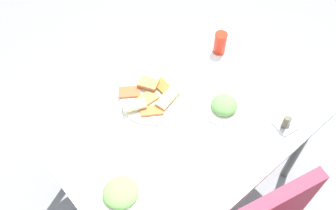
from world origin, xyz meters
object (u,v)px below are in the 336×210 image
object	(u,v)px
dining_table	(179,123)
fork	(205,29)
salad_plate_greens	(224,106)
condiment_caddy	(286,123)
soda_can	(220,43)
paper_napkin	(207,31)
salad_plate_rice	(121,193)
spoon	(209,32)
pide_platter	(151,97)

from	to	relation	value
dining_table	fork	distance (m)	0.60
salad_plate_greens	condiment_caddy	xyz separation A→B (m)	(-0.14, 0.25, 0.00)
dining_table	salad_plate_greens	size ratio (longest dim) A/B	5.85
salad_plate_greens	soda_can	world-z (taller)	soda_can
paper_napkin	fork	bearing A→B (deg)	-90.00
salad_plate_rice	fork	world-z (taller)	salad_plate_rice
dining_table	paper_napkin	world-z (taller)	paper_napkin
dining_table	spoon	xyz separation A→B (m)	(-0.49, -0.30, 0.08)
dining_table	salad_plate_greens	bearing A→B (deg)	149.45
pide_platter	spoon	size ratio (longest dim) A/B	1.88
salad_plate_rice	condiment_caddy	distance (m)	0.79
paper_napkin	spoon	size ratio (longest dim) A/B	0.68
fork	condiment_caddy	distance (m)	0.72
fork	spoon	world-z (taller)	same
pide_platter	fork	bearing A→B (deg)	-161.09
soda_can	paper_napkin	distance (m)	0.17
dining_table	paper_napkin	size ratio (longest dim) A/B	10.73
soda_can	condiment_caddy	size ratio (longest dim) A/B	1.18
salad_plate_greens	soda_can	distance (m)	0.38
paper_napkin	soda_can	bearing A→B (deg)	68.22
pide_platter	paper_napkin	size ratio (longest dim) A/B	2.77
soda_can	paper_napkin	world-z (taller)	soda_can
salad_plate_rice	condiment_caddy	xyz separation A→B (m)	(-0.76, 0.22, 0.01)
salad_plate_greens	salad_plate_rice	xyz separation A→B (m)	(0.62, 0.03, -0.00)
soda_can	fork	size ratio (longest dim) A/B	0.65
soda_can	spoon	world-z (taller)	soda_can
condiment_caddy	pide_platter	bearing A→B (deg)	-54.68
paper_napkin	condiment_caddy	size ratio (longest dim) A/B	1.08
paper_napkin	fork	world-z (taller)	fork
salad_plate_greens	pide_platter	bearing A→B (deg)	-49.93
salad_plate_greens	soda_can	size ratio (longest dim) A/B	1.69
dining_table	pide_platter	bearing A→B (deg)	-76.12
condiment_caddy	salad_plate_greens	bearing A→B (deg)	-60.39
salad_plate_greens	spoon	bearing A→B (deg)	-126.88
soda_can	spoon	bearing A→B (deg)	-114.40
pide_platter	paper_napkin	xyz separation A→B (m)	(-0.53, -0.16, -0.01)
salad_plate_greens	salad_plate_rice	world-z (taller)	salad_plate_greens
salad_plate_rice	fork	bearing A→B (deg)	-152.77
salad_plate_rice	spoon	distance (m)	1.03
salad_plate_rice	spoon	xyz separation A→B (m)	(-0.93, -0.44, -0.01)
paper_napkin	condiment_caddy	distance (m)	0.70
pide_platter	salad_plate_rice	xyz separation A→B (m)	(0.40, 0.30, 0.01)
dining_table	condiment_caddy	size ratio (longest dim) A/B	11.61
paper_napkin	fork	distance (m)	0.02
fork	condiment_caddy	size ratio (longest dim) A/B	1.80
pide_platter	salad_plate_greens	world-z (taller)	salad_plate_greens
salad_plate_greens	paper_napkin	distance (m)	0.53
salad_plate_rice	paper_napkin	size ratio (longest dim) A/B	1.88
salad_plate_rice	dining_table	bearing A→B (deg)	-162.26
salad_plate_greens	salad_plate_rice	distance (m)	0.62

